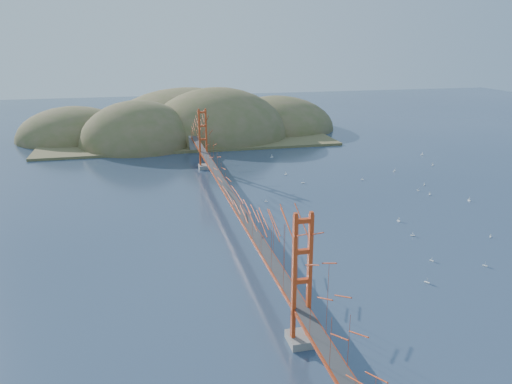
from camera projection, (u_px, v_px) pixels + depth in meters
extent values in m
plane|color=navy|center=(233.00, 221.00, 69.97)|extent=(320.00, 320.00, 0.00)
cube|color=gray|center=(300.00, 339.00, 42.01)|extent=(2.00, 2.40, 0.70)
cube|color=gray|center=(204.00, 167.00, 97.72)|extent=(2.00, 2.40, 0.70)
cube|color=#A83212|center=(232.00, 199.00, 68.99)|extent=(1.40, 92.00, 0.16)
cube|color=#A83212|center=(232.00, 200.00, 69.05)|extent=(1.33, 92.00, 0.24)
cube|color=#38383A|center=(232.00, 198.00, 68.96)|extent=(1.19, 92.00, 0.03)
cube|color=gray|center=(194.00, 144.00, 112.19)|extent=(2.20, 2.60, 3.30)
cube|color=#786245|center=(186.00, 135.00, 129.32)|extent=(70.00, 40.00, 0.60)
ellipsoid|color=#786245|center=(139.00, 145.00, 119.31)|extent=(28.00, 28.00, 21.00)
ellipsoid|color=#786245|center=(218.00, 136.00, 129.31)|extent=(36.00, 36.00, 25.00)
ellipsoid|color=#786245|center=(276.00, 128.00, 140.73)|extent=(32.00, 32.00, 18.00)
ellipsoid|color=#786245|center=(74.00, 138.00, 126.90)|extent=(28.00, 28.00, 16.00)
ellipsoid|color=#786245|center=(188.00, 127.00, 142.84)|extent=(44.00, 44.00, 22.00)
cube|color=white|center=(362.00, 180.00, 89.98)|extent=(0.41, 0.53, 0.09)
cylinder|color=white|center=(362.00, 178.00, 89.90)|extent=(0.02, 0.02, 0.57)
cube|color=white|center=(413.00, 236.00, 64.66)|extent=(0.55, 0.37, 0.09)
cylinder|color=white|center=(413.00, 233.00, 64.57)|extent=(0.02, 0.02, 0.57)
cube|color=white|center=(433.00, 165.00, 100.01)|extent=(0.58, 0.53, 0.11)
cylinder|color=white|center=(433.00, 164.00, 99.92)|extent=(0.02, 0.02, 0.65)
cube|color=white|center=(424.00, 185.00, 86.62)|extent=(0.45, 0.44, 0.09)
cylinder|color=white|center=(424.00, 184.00, 86.55)|extent=(0.01, 0.01, 0.52)
cube|color=white|center=(399.00, 221.00, 69.79)|extent=(0.23, 0.60, 0.11)
cylinder|color=white|center=(399.00, 219.00, 69.69)|extent=(0.02, 0.02, 0.64)
cube|color=white|center=(286.00, 174.00, 93.29)|extent=(0.62, 0.51, 0.11)
cylinder|color=white|center=(286.00, 173.00, 93.19)|extent=(0.02, 0.02, 0.67)
cube|color=white|center=(490.00, 237.00, 64.23)|extent=(0.43, 0.46, 0.09)
cylinder|color=white|center=(491.00, 235.00, 64.15)|extent=(0.01, 0.01, 0.52)
cube|color=white|center=(422.00, 155.00, 108.76)|extent=(0.60, 0.29, 0.10)
cylinder|color=white|center=(422.00, 153.00, 108.67)|extent=(0.02, 0.02, 0.62)
cube|color=white|center=(469.00, 201.00, 78.45)|extent=(0.27, 0.62, 0.11)
cylinder|color=white|center=(469.00, 199.00, 78.35)|extent=(0.02, 0.02, 0.66)
cube|color=white|center=(430.00, 195.00, 81.41)|extent=(0.44, 0.58, 0.10)
cylinder|color=white|center=(430.00, 193.00, 81.32)|extent=(0.02, 0.02, 0.61)
cube|color=white|center=(303.00, 183.00, 87.86)|extent=(0.63, 0.41, 0.11)
cylinder|color=white|center=(303.00, 181.00, 87.76)|extent=(0.02, 0.02, 0.65)
cube|color=white|center=(418.00, 190.00, 83.63)|extent=(0.38, 0.52, 0.09)
cylinder|color=white|center=(418.00, 189.00, 83.55)|extent=(0.01, 0.01, 0.55)
cube|color=white|center=(432.00, 261.00, 57.39)|extent=(0.38, 0.53, 0.09)
cylinder|color=white|center=(432.00, 259.00, 57.31)|extent=(0.01, 0.01, 0.55)
cube|color=white|center=(272.00, 157.00, 106.71)|extent=(0.66, 0.37, 0.11)
cylinder|color=white|center=(272.00, 156.00, 106.60)|extent=(0.02, 0.02, 0.68)
cube|color=white|center=(394.00, 171.00, 95.54)|extent=(0.55, 0.29, 0.10)
cylinder|color=white|center=(394.00, 170.00, 95.46)|extent=(0.02, 0.02, 0.58)
cube|color=white|center=(485.00, 266.00, 56.12)|extent=(0.44, 0.51, 0.09)
cylinder|color=white|center=(485.00, 264.00, 56.04)|extent=(0.01, 0.01, 0.55)
cube|color=white|center=(427.00, 282.00, 52.31)|extent=(0.46, 0.57, 0.10)
cylinder|color=white|center=(427.00, 280.00, 52.22)|extent=(0.02, 0.02, 0.61)
cube|color=white|center=(266.00, 202.00, 77.99)|extent=(0.48, 0.42, 0.09)
cylinder|color=white|center=(266.00, 200.00, 77.91)|extent=(0.01, 0.01, 0.53)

